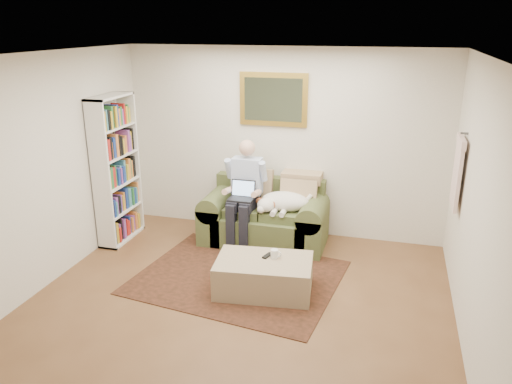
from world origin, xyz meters
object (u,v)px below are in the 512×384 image
at_px(ottoman, 264,276).
at_px(coffee_mug, 274,254).
at_px(laptop, 242,194).
at_px(bookshelf, 116,170).
at_px(seated_man, 244,195).
at_px(sofa, 265,221).
at_px(sleeping_dog, 285,201).

height_order(ottoman, coffee_mug, coffee_mug).
xyz_separation_m(laptop, ottoman, (0.59, -1.11, -0.55)).
relative_size(laptop, bookshelf, 0.16).
bearing_deg(seated_man, sofa, 31.45).
bearing_deg(sofa, seated_man, -148.55).
bearing_deg(bookshelf, laptop, 7.33).
distance_m(sofa, ottoman, 1.38).
relative_size(sofa, ottoman, 1.59).
bearing_deg(ottoman, bookshelf, 158.90).
distance_m(seated_man, bookshelf, 1.76).
relative_size(sofa, coffee_mug, 16.84).
bearing_deg(sleeping_dog, seated_man, -172.87).
height_order(ottoman, bookshelf, bookshelf).
distance_m(laptop, sleeping_dog, 0.58).
bearing_deg(ottoman, seated_man, 116.79).
bearing_deg(bookshelf, sleeping_dog, 8.90).
bearing_deg(laptop, seated_man, 90.00).
height_order(sofa, ottoman, sofa).
height_order(laptop, coffee_mug, laptop).
relative_size(laptop, coffee_mug, 3.27).
bearing_deg(laptop, ottoman, -61.87).
height_order(coffee_mug, bookshelf, bookshelf).
distance_m(sofa, bookshelf, 2.13).
bearing_deg(coffee_mug, bookshelf, 161.57).
bearing_deg(laptop, sofa, 41.02).
height_order(sofa, sleeping_dog, sofa).
xyz_separation_m(sofa, bookshelf, (-1.96, -0.44, 0.71)).
bearing_deg(sofa, laptop, -138.98).
relative_size(sofa, seated_man, 1.19).
distance_m(sleeping_dog, coffee_mug, 1.18).
distance_m(seated_man, sleeping_dog, 0.56).
height_order(seated_man, bookshelf, bookshelf).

